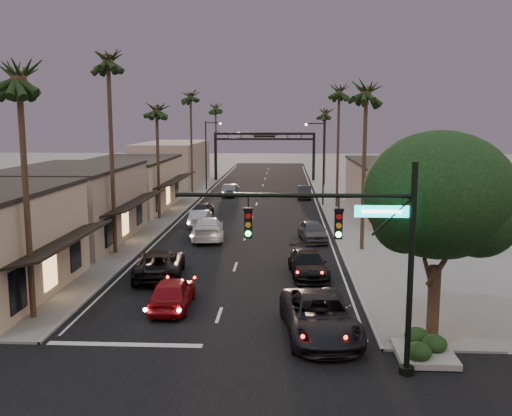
# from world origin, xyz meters

# --- Properties ---
(ground) EXTENTS (200.00, 200.00, 0.00)m
(ground) POSITION_xyz_m (0.00, 40.00, 0.00)
(ground) COLOR slate
(ground) RESTS_ON ground
(road) EXTENTS (14.00, 120.00, 0.02)m
(road) POSITION_xyz_m (0.00, 45.00, 0.00)
(road) COLOR black
(road) RESTS_ON ground
(sidewalk_left) EXTENTS (5.00, 92.00, 0.12)m
(sidewalk_left) POSITION_xyz_m (-9.50, 52.00, 0.06)
(sidewalk_left) COLOR slate
(sidewalk_left) RESTS_ON ground
(sidewalk_right) EXTENTS (5.00, 92.00, 0.12)m
(sidewalk_right) POSITION_xyz_m (9.50, 52.00, 0.06)
(sidewalk_right) COLOR slate
(sidewalk_right) RESTS_ON ground
(storefront_mid) EXTENTS (8.00, 14.00, 5.50)m
(storefront_mid) POSITION_xyz_m (-13.00, 26.00, 2.75)
(storefront_mid) COLOR gray
(storefront_mid) RESTS_ON ground
(storefront_far) EXTENTS (8.00, 16.00, 5.00)m
(storefront_far) POSITION_xyz_m (-13.00, 42.00, 2.50)
(storefront_far) COLOR #BFAB92
(storefront_far) RESTS_ON ground
(storefront_dist) EXTENTS (8.00, 20.00, 6.00)m
(storefront_dist) POSITION_xyz_m (-13.00, 65.00, 3.00)
(storefront_dist) COLOR gray
(storefront_dist) RESTS_ON ground
(building_right) EXTENTS (8.00, 18.00, 5.00)m
(building_right) POSITION_xyz_m (14.00, 40.00, 2.50)
(building_right) COLOR gray
(building_right) RESTS_ON ground
(traffic_signal) EXTENTS (8.51, 0.22, 7.80)m
(traffic_signal) POSITION_xyz_m (5.69, 4.00, 5.08)
(traffic_signal) COLOR black
(traffic_signal) RESTS_ON ground
(corner_tree) EXTENTS (6.20, 6.20, 8.80)m
(corner_tree) POSITION_xyz_m (9.48, 7.45, 5.98)
(corner_tree) COLOR #38281C
(corner_tree) RESTS_ON ground
(planter) EXTENTS (2.20, 2.60, 0.24)m
(planter) POSITION_xyz_m (8.60, 5.50, 0.00)
(planter) COLOR gray
(planter) RESTS_ON ground
(arch) EXTENTS (15.20, 0.40, 7.27)m
(arch) POSITION_xyz_m (0.00, 70.00, 5.53)
(arch) COLOR black
(arch) RESTS_ON ground
(streetlight_right) EXTENTS (2.13, 0.30, 9.00)m
(streetlight_right) POSITION_xyz_m (6.92, 45.00, 5.33)
(streetlight_right) COLOR black
(streetlight_right) RESTS_ON ground
(streetlight_left) EXTENTS (2.13, 0.30, 9.00)m
(streetlight_left) POSITION_xyz_m (-6.92, 58.00, 5.33)
(streetlight_left) COLOR black
(streetlight_left) RESTS_ON ground
(palm_la) EXTENTS (3.20, 3.20, 13.20)m
(palm_la) POSITION_xyz_m (-8.60, 9.00, 11.44)
(palm_la) COLOR #38281C
(palm_la) RESTS_ON ground
(palm_lb) EXTENTS (3.20, 3.20, 15.20)m
(palm_lb) POSITION_xyz_m (-8.60, 22.00, 13.39)
(palm_lb) COLOR #38281C
(palm_lb) RESTS_ON ground
(palm_lc) EXTENTS (3.20, 3.20, 12.20)m
(palm_lc) POSITION_xyz_m (-8.60, 36.00, 10.47)
(palm_lc) COLOR #38281C
(palm_lc) RESTS_ON ground
(palm_ld) EXTENTS (3.20, 3.20, 14.20)m
(palm_ld) POSITION_xyz_m (-8.60, 55.00, 12.42)
(palm_ld) COLOR #38281C
(palm_ld) RESTS_ON ground
(palm_ra) EXTENTS (3.20, 3.20, 13.20)m
(palm_ra) POSITION_xyz_m (8.60, 24.00, 11.44)
(palm_ra) COLOR #38281C
(palm_ra) RESTS_ON ground
(palm_rb) EXTENTS (3.20, 3.20, 14.20)m
(palm_rb) POSITION_xyz_m (8.60, 44.00, 12.42)
(palm_rb) COLOR #38281C
(palm_rb) RESTS_ON ground
(palm_rc) EXTENTS (3.20, 3.20, 12.20)m
(palm_rc) POSITION_xyz_m (8.60, 64.00, 10.47)
(palm_rc) COLOR #38281C
(palm_rc) RESTS_ON ground
(palm_far) EXTENTS (3.20, 3.20, 13.20)m
(palm_far) POSITION_xyz_m (-8.30, 78.00, 11.44)
(palm_far) COLOR #38281C
(palm_far) RESTS_ON ground
(oncoming_red) EXTENTS (1.99, 4.72, 1.59)m
(oncoming_red) POSITION_xyz_m (-2.41, 10.89, 0.80)
(oncoming_red) COLOR maroon
(oncoming_red) RESTS_ON ground
(oncoming_pickup) EXTENTS (3.35, 6.13, 1.63)m
(oncoming_pickup) POSITION_xyz_m (-4.24, 16.39, 0.81)
(oncoming_pickup) COLOR black
(oncoming_pickup) RESTS_ON ground
(oncoming_silver) EXTENTS (1.53, 4.38, 1.44)m
(oncoming_silver) POSITION_xyz_m (-4.27, 32.77, 0.72)
(oncoming_silver) COLOR #98989D
(oncoming_silver) RESTS_ON ground
(oncoming_white) EXTENTS (3.19, 6.27, 1.74)m
(oncoming_white) POSITION_xyz_m (-2.89, 27.27, 0.87)
(oncoming_white) COLOR silver
(oncoming_white) RESTS_ON ground
(oncoming_dgrey) EXTENTS (1.91, 4.07, 1.35)m
(oncoming_dgrey) POSITION_xyz_m (-4.80, 38.27, 0.67)
(oncoming_dgrey) COLOR black
(oncoming_dgrey) RESTS_ON ground
(oncoming_grey_far) EXTENTS (1.89, 4.69, 1.52)m
(oncoming_grey_far) POSITION_xyz_m (-3.44, 52.18, 0.76)
(oncoming_grey_far) COLOR #4F4E54
(oncoming_grey_far) RESTS_ON ground
(curbside_near) EXTENTS (3.65, 6.72, 1.79)m
(curbside_near) POSITION_xyz_m (4.65, 7.60, 0.89)
(curbside_near) COLOR black
(curbside_near) RESTS_ON ground
(curbside_black) EXTENTS (2.56, 5.30, 1.49)m
(curbside_black) POSITION_xyz_m (4.51, 17.05, 0.74)
(curbside_black) COLOR black
(curbside_black) RESTS_ON ground
(curbside_grey) EXTENTS (2.44, 4.76, 1.55)m
(curbside_grey) POSITION_xyz_m (5.26, 27.03, 0.78)
(curbside_grey) COLOR #424246
(curbside_grey) RESTS_ON ground
(curbside_far) EXTENTS (1.75, 4.58, 1.49)m
(curbside_far) POSITION_xyz_m (5.41, 50.72, 0.74)
(curbside_far) COLOR black
(curbside_far) RESTS_ON ground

